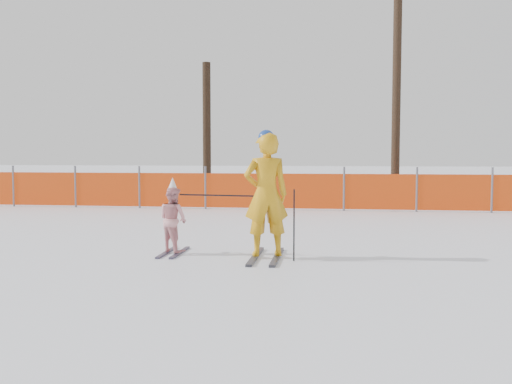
# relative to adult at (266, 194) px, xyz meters

# --- Properties ---
(ground) EXTENTS (120.00, 120.00, 0.00)m
(ground) POSITION_rel_adult_xyz_m (-0.23, 0.03, -1.00)
(ground) COLOR white
(ground) RESTS_ON ground
(adult) EXTENTS (0.80, 1.53, 2.01)m
(adult) POSITION_rel_adult_xyz_m (0.00, 0.00, 0.00)
(adult) COLOR black
(adult) RESTS_ON ground
(child) EXTENTS (0.65, 1.06, 1.25)m
(child) POSITION_rel_adult_xyz_m (-1.56, 0.20, -0.43)
(child) COLOR black
(child) RESTS_ON ground
(ski_poles) EXTENTS (1.90, 0.41, 1.10)m
(ski_poles) POSITION_rel_adult_xyz_m (-0.22, -0.04, -0.22)
(ski_poles) COLOR black
(ski_poles) RESTS_ON ground
(safety_fence) EXTENTS (17.12, 0.06, 1.25)m
(safety_fence) POSITION_rel_adult_xyz_m (-2.15, 7.45, -0.45)
(safety_fence) COLOR #595960
(safety_fence) RESTS_ON ground
(tree_trunks) EXTENTS (11.07, 3.54, 7.19)m
(tree_trunks) POSITION_rel_adult_xyz_m (1.44, 10.90, 1.96)
(tree_trunks) COLOR #2F2015
(tree_trunks) RESTS_ON ground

